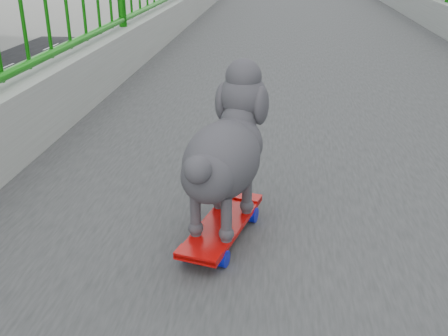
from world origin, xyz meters
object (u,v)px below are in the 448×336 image
at_px(poodle, 225,150).
at_px(car_5, 107,167).
at_px(skateboard, 222,227).
at_px(car_0, 24,278).

height_order(poodle, car_5, poodle).
xyz_separation_m(skateboard, poodle, (0.01, 0.03, 0.24)).
distance_m(poodle, car_5, 16.91).
height_order(skateboard, poodle, poodle).
distance_m(poodle, car_0, 11.95).
height_order(skateboard, car_0, skateboard).
bearing_deg(car_0, car_5, 90.00).
bearing_deg(poodle, skateboard, -90.00).
distance_m(skateboard, car_5, 16.84).
relative_size(skateboard, car_5, 0.09).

